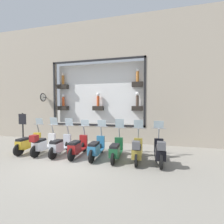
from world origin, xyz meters
name	(u,v)px	position (x,y,z in m)	size (l,w,h in m)	color
ground_plane	(69,161)	(0.00, 0.00, 0.00)	(120.00, 120.00, 0.00)	gray
building_facade	(97,81)	(3.60, 0.00, 3.84)	(1.20, 36.00, 7.55)	#ADA08E
scooter_black_0	(160,152)	(0.53, -3.60, 0.49)	(1.81, 0.61, 1.60)	black
scooter_olive_1	(137,151)	(0.52, -2.72, 0.47)	(1.80, 0.61, 1.63)	black
scooter_green_2	(116,150)	(0.58, -1.85, 0.42)	(1.79, 0.61, 1.66)	black
scooter_teal_3	(96,148)	(0.58, -0.97, 0.44)	(1.81, 0.60, 1.58)	black
scooter_red_4	(78,147)	(0.58, -0.09, 0.44)	(1.81, 0.61, 1.58)	black
scooter_silver_5	(60,146)	(0.59, 0.79, 0.44)	(1.80, 0.60, 1.64)	black
scooter_white_6	(43,144)	(0.53, 1.66, 0.48)	(1.81, 0.60, 1.66)	black
scooter_yellow_7	(28,143)	(0.59, 2.54, 0.45)	(1.81, 0.61, 1.60)	black
shop_sign_post	(23,129)	(1.07, 3.29, 1.03)	(0.36, 0.45, 1.89)	#232326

